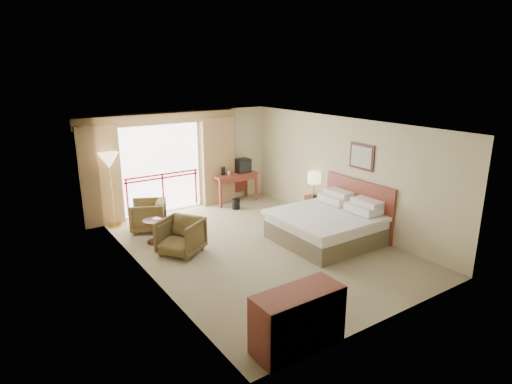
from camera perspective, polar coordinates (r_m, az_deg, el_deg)
floor at (r=9.59m, az=0.31°, el=-7.25°), size 7.00×7.00×0.00m
ceiling at (r=8.87m, az=0.33°, el=8.98°), size 7.00×7.00×0.00m
wall_back at (r=12.11m, az=-9.06°, el=4.25°), size 5.00×0.00×5.00m
wall_front at (r=6.69m, az=17.52°, el=-6.20°), size 5.00×0.00×5.00m
wall_left at (r=8.06m, az=-14.56°, el=-2.14°), size 0.00×7.00×7.00m
wall_right at (r=10.70m, az=11.47°, el=2.55°), size 0.00×7.00×7.00m
balcony_door at (r=11.82m, az=-12.50°, el=3.03°), size 2.40×0.00×2.40m
balcony_railing at (r=11.89m, az=-12.35°, el=1.19°), size 2.09×0.03×1.02m
curtain_left at (r=11.21m, az=-20.11°, el=1.97°), size 1.00×0.26×2.50m
curtain_right at (r=12.37m, az=-5.17°, el=4.17°), size 1.00×0.26×2.50m
valance at (r=11.50m, az=-12.72°, el=9.50°), size 4.40×0.22×0.28m
hvac_vent at (r=12.51m, az=-3.74°, el=9.44°), size 0.50×0.04×0.50m
bed at (r=9.89m, az=9.50°, el=-4.37°), size 2.13×2.06×0.97m
headboard at (r=10.46m, az=13.43°, el=-1.87°), size 0.06×2.10×1.30m
framed_art at (r=10.17m, az=13.91°, el=4.59°), size 0.04×0.72×0.60m
nightstand at (r=11.55m, az=7.83°, el=-1.85°), size 0.38×0.45×0.53m
table_lamp at (r=11.37m, az=7.81°, el=1.85°), size 0.36×0.36×0.63m
phone at (r=11.32m, az=8.20°, el=-0.60°), size 0.19×0.15×0.08m
desk at (r=12.59m, az=-3.12°, el=1.71°), size 1.32×0.64×0.86m
tv at (r=12.59m, az=-1.82°, el=3.55°), size 0.44×0.35×0.40m
coffee_maker at (r=12.29m, az=-4.40°, el=2.81°), size 0.14×0.14×0.24m
cup at (r=12.34m, az=-3.68°, el=2.56°), size 0.10×0.10×0.11m
wastebasket at (r=12.01m, az=-2.69°, el=-1.62°), size 0.25×0.25×0.29m
armchair_far at (r=10.83m, az=-14.06°, el=-4.93°), size 1.09×1.08×0.75m
armchair_near at (r=9.39m, az=-9.90°, el=-8.04°), size 1.16×1.15×0.77m
side_table at (r=9.92m, az=-13.42°, el=-4.59°), size 0.49×0.49×0.54m
book at (r=9.86m, az=-13.48°, el=-3.65°), size 0.18×0.22×0.02m
floor_lamp at (r=10.89m, az=-19.02°, el=3.62°), size 0.48×0.48×1.87m
dresser at (r=6.24m, az=5.62°, el=-16.63°), size 1.32×0.56×0.88m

